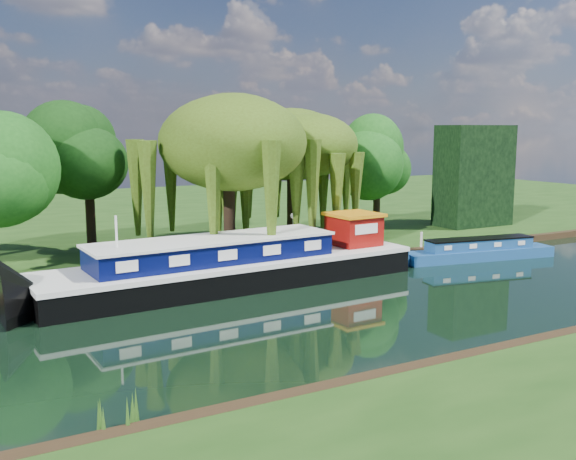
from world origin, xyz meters
TOP-DOWN VIEW (x-y plane):
  - ground at (0.00, 0.00)m, footprint 120.00×120.00m
  - far_bank at (0.00, 34.00)m, footprint 120.00×52.00m
  - dutch_barge at (-5.26, 6.33)m, footprint 20.68×5.72m
  - narrowboat at (10.92, 5.14)m, footprint 10.36×3.42m
  - red_dinghy at (-8.93, 5.88)m, footprint 3.82×3.11m
  - willow_left at (-3.44, 11.37)m, footprint 7.78×7.78m
  - willow_right at (1.98, 13.31)m, footprint 6.73×6.73m
  - tree_far_mid at (-10.40, 17.28)m, footprint 5.24×5.24m
  - tree_far_right at (10.11, 14.88)m, footprint 4.61×4.61m
  - conifer_hedge at (19.00, 14.00)m, footprint 6.00×3.00m
  - lamppost at (0.50, 10.50)m, footprint 0.36×0.36m
  - mooring_posts at (-0.50, 8.40)m, footprint 19.16×0.16m

SIDE VIEW (x-z plane):
  - ground at x=0.00m, z-range 0.00..0.00m
  - red_dinghy at x=-8.93m, z-range -0.35..0.35m
  - far_bank at x=0.00m, z-range 0.00..0.45m
  - narrowboat at x=10.92m, z-range -0.21..1.28m
  - mooring_posts at x=-0.50m, z-range 0.45..1.45m
  - dutch_barge at x=-5.26m, z-range -1.09..3.23m
  - lamppost at x=0.50m, z-range 1.14..3.70m
  - conifer_hedge at x=19.00m, z-range 0.45..8.45m
  - tree_far_right at x=10.11m, z-range 1.87..9.41m
  - tree_far_mid at x=-10.40m, z-range 2.08..10.65m
  - willow_right at x=1.98m, z-range 2.33..10.53m
  - willow_left at x=-3.44m, z-range 2.56..11.89m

